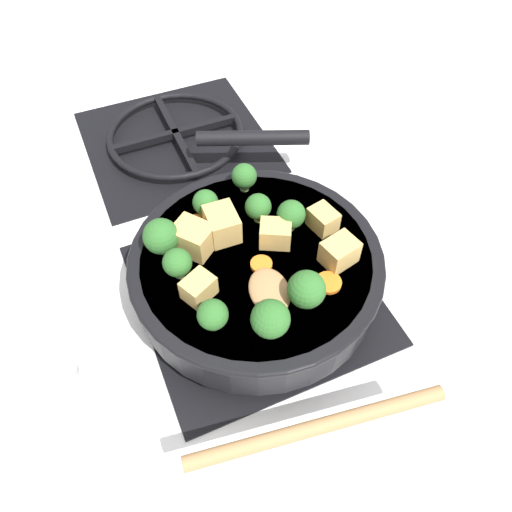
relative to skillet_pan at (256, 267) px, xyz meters
The scene contains 25 objects.
ground_plane 0.06m from the skillet_pan, 112.29° to the right, with size 2.40×2.40×0.00m, color white.
front_burner_grate 0.05m from the skillet_pan, 112.29° to the right, with size 0.31×0.31×0.03m.
rear_burner_grate 0.36m from the skillet_pan, 90.14° to the left, with size 0.31×0.31×0.03m.
skillet_pan is the anchor object (origin of this frame).
wooden_spoon 0.17m from the skillet_pan, 98.28° to the right, with size 0.27×0.23×0.02m.
tofu_cube_center_large 0.10m from the skillet_pan, 160.96° to the right, with size 0.04×0.03×0.03m, color tan.
tofu_cube_near_handle 0.05m from the skillet_pan, 17.55° to the left, with size 0.04×0.03×0.03m, color tan.
tofu_cube_east_chunk 0.11m from the skillet_pan, 28.65° to the right, with size 0.04×0.03×0.03m, color tan.
tofu_cube_west_chunk 0.09m from the skillet_pan, 148.49° to the left, with size 0.05×0.04×0.04m, color tan.
tofu_cube_back_piece 0.11m from the skillet_pan, ahead, with size 0.04×0.03×0.03m, color tan.
tofu_cube_front_piece 0.07m from the skillet_pan, 117.97° to the left, with size 0.05×0.04×0.04m, color tan.
broccoli_floret_near_spoon 0.11m from the skillet_pan, behind, with size 0.04×0.04×0.04m.
broccoli_floret_center_top 0.13m from the skillet_pan, 105.43° to the right, with size 0.04×0.04×0.05m.
broccoli_floret_east_rim 0.11m from the skillet_pan, 110.91° to the left, with size 0.03×0.03×0.04m.
broccoli_floret_west_rim 0.13m from the skillet_pan, 137.94° to the right, with size 0.04×0.04×0.04m.
broccoli_floret_north_edge 0.13m from the skillet_pan, 153.86° to the left, with size 0.05×0.05×0.05m.
broccoli_floret_south_cluster 0.11m from the skillet_pan, 75.46° to the right, with size 0.04×0.04×0.05m.
broccoli_floret_mid_floret 0.13m from the skillet_pan, 74.37° to the left, with size 0.03×0.03×0.04m.
broccoli_floret_small_inner 0.08m from the skillet_pan, 21.78° to the left, with size 0.04×0.04×0.04m.
broccoli_floret_tall_stem 0.08m from the skillet_pan, 63.84° to the left, with size 0.03×0.03×0.04m.
carrot_slice_orange_thin 0.10m from the skillet_pan, 124.68° to the left, with size 0.03×0.03×0.01m, color orange.
carrot_slice_near_center 0.10m from the skillet_pan, 50.85° to the right, with size 0.03×0.03×0.01m, color orange.
carrot_slice_edge_slice 0.09m from the skillet_pan, 31.12° to the left, with size 0.03×0.03×0.01m, color orange.
carrot_slice_under_broccoli 0.03m from the skillet_pan, 83.27° to the right, with size 0.03×0.03×0.01m, color orange.
salt_shaker 0.26m from the skillet_pan, 166.30° to the right, with size 0.04×0.04×0.09m.
Camera 1 is at (-0.16, -0.36, 0.58)m, focal length 35.00 mm.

